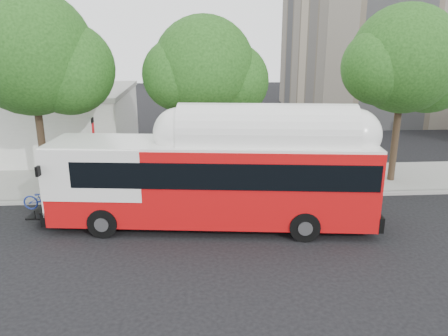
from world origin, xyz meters
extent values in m
plane|color=black|center=(0.00, 0.00, 0.00)|extent=(120.00, 120.00, 0.00)
cube|color=gray|center=(0.00, 6.50, 0.07)|extent=(60.00, 5.00, 0.15)
cube|color=gray|center=(0.00, 3.90, 0.07)|extent=(60.00, 0.30, 0.15)
cube|color=maroon|center=(-3.00, 3.90, 0.08)|extent=(10.00, 0.32, 0.16)
cylinder|color=#2D2116|center=(-9.00, 5.50, 3.04)|extent=(0.36, 0.36, 6.08)
sphere|color=#193E11|center=(-9.00, 5.50, 6.84)|extent=(5.80, 5.80, 5.80)
sphere|color=#193E11|center=(-7.41, 5.70, 6.08)|extent=(4.35, 4.35, 4.35)
cylinder|color=#2D2116|center=(-1.00, 6.00, 2.72)|extent=(0.36, 0.36, 5.44)
sphere|color=#193E11|center=(-1.00, 6.00, 6.12)|extent=(5.00, 5.00, 5.00)
sphere|color=#193E11|center=(0.38, 6.20, 5.44)|extent=(3.75, 3.75, 3.75)
cylinder|color=#2D2116|center=(9.00, 5.80, 2.88)|extent=(0.36, 0.36, 5.76)
sphere|color=#193E11|center=(9.00, 5.80, 6.48)|extent=(5.40, 5.40, 5.40)
sphere|color=#193E11|center=(10.48, 6.00, 5.76)|extent=(4.05, 4.05, 4.05)
cube|color=silver|center=(-14.00, 14.00, 2.00)|extent=(16.00, 10.00, 4.00)
cube|color=gray|center=(-14.00, 14.00, 4.10)|extent=(16.20, 10.20, 0.30)
cube|color=red|center=(-0.88, 0.86, 1.93)|extent=(13.08, 4.25, 3.10)
cube|color=black|center=(-0.35, 0.80, 2.57)|extent=(11.81, 4.16, 1.02)
cube|color=white|center=(-0.88, 0.86, 3.52)|extent=(13.07, 4.16, 0.11)
cube|color=white|center=(1.25, 0.62, 3.80)|extent=(7.05, 2.92, 0.59)
cube|color=black|center=(-7.84, 1.67, 0.54)|extent=(1.07, 2.01, 0.06)
imported|color=navy|center=(-7.84, 1.67, 1.05)|extent=(0.85, 1.90, 0.97)
cylinder|color=red|center=(-6.17, 4.15, 1.90)|extent=(0.11, 0.11, 3.79)
cube|color=black|center=(-6.17, 4.15, 3.89)|extent=(0.05, 0.38, 0.24)
camera|label=1|loc=(-1.59, -15.88, 7.54)|focal=35.00mm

